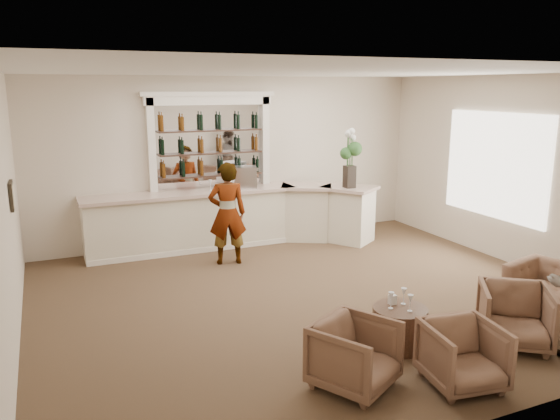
{
  "coord_description": "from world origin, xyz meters",
  "views": [
    {
      "loc": [
        -3.54,
        -6.92,
        3.09
      ],
      "look_at": [
        -0.12,
        0.9,
        1.16
      ],
      "focal_mm": 35.0,
      "sensor_mm": 36.0,
      "label": 1
    }
  ],
  "objects_px": {
    "armchair_left": "(355,355)",
    "armchair_far": "(552,291)",
    "espresso_machine": "(244,177)",
    "flower_vase": "(350,155)",
    "bar_counter": "(235,218)",
    "armchair_center": "(463,355)",
    "sommelier": "(227,213)",
    "armchair_right": "(515,316)",
    "cocktail_table": "(399,327)"
  },
  "relations": [
    {
      "from": "armchair_left",
      "to": "flower_vase",
      "type": "xyz_separation_m",
      "value": [
        2.71,
        4.73,
        1.43
      ]
    },
    {
      "from": "cocktail_table",
      "to": "sommelier",
      "type": "bearing_deg",
      "value": 102.64
    },
    {
      "from": "armchair_center",
      "to": "flower_vase",
      "type": "xyz_separation_m",
      "value": [
        1.67,
        5.17,
        1.45
      ]
    },
    {
      "from": "bar_counter",
      "to": "cocktail_table",
      "type": "xyz_separation_m",
      "value": [
        0.4,
        -4.89,
        -0.32
      ]
    },
    {
      "from": "sommelier",
      "to": "armchair_center",
      "type": "bearing_deg",
      "value": 112.2
    },
    {
      "from": "armchair_left",
      "to": "armchair_right",
      "type": "distance_m",
      "value": 2.28
    },
    {
      "from": "armchair_center",
      "to": "armchair_far",
      "type": "height_order",
      "value": "armchair_center"
    },
    {
      "from": "espresso_machine",
      "to": "flower_vase",
      "type": "xyz_separation_m",
      "value": [
        1.91,
        -0.82,
        0.44
      ]
    },
    {
      "from": "flower_vase",
      "to": "sommelier",
      "type": "bearing_deg",
      "value": -174.54
    },
    {
      "from": "armchair_right",
      "to": "armchair_center",
      "type": "bearing_deg",
      "value": -122.49
    },
    {
      "from": "armchair_left",
      "to": "armchair_far",
      "type": "relative_size",
      "value": 0.76
    },
    {
      "from": "armchair_far",
      "to": "flower_vase",
      "type": "bearing_deg",
      "value": 176.13
    },
    {
      "from": "espresso_machine",
      "to": "armchair_far",
      "type": "bearing_deg",
      "value": -43.37
    },
    {
      "from": "espresso_machine",
      "to": "flower_vase",
      "type": "bearing_deg",
      "value": -4.85
    },
    {
      "from": "armchair_left",
      "to": "armchair_far",
      "type": "height_order",
      "value": "armchair_left"
    },
    {
      "from": "sommelier",
      "to": "armchair_right",
      "type": "relative_size",
      "value": 2.22
    },
    {
      "from": "bar_counter",
      "to": "sommelier",
      "type": "height_order",
      "value": "sommelier"
    },
    {
      "from": "armchair_right",
      "to": "flower_vase",
      "type": "xyz_separation_m",
      "value": [
        0.43,
        4.69,
        1.42
      ]
    },
    {
      "from": "armchair_right",
      "to": "cocktail_table",
      "type": "bearing_deg",
      "value": -165.53
    },
    {
      "from": "sommelier",
      "to": "bar_counter",
      "type": "bearing_deg",
      "value": -104.82
    },
    {
      "from": "armchair_center",
      "to": "armchair_right",
      "type": "height_order",
      "value": "armchair_right"
    },
    {
      "from": "armchair_left",
      "to": "flower_vase",
      "type": "height_order",
      "value": "flower_vase"
    },
    {
      "from": "bar_counter",
      "to": "armchair_far",
      "type": "relative_size",
      "value": 5.49
    },
    {
      "from": "armchair_right",
      "to": "espresso_machine",
      "type": "xyz_separation_m",
      "value": [
        -1.48,
        5.51,
        0.98
      ]
    },
    {
      "from": "bar_counter",
      "to": "espresso_machine",
      "type": "xyz_separation_m",
      "value": [
        0.23,
        0.09,
        0.78
      ]
    },
    {
      "from": "armchair_left",
      "to": "armchair_far",
      "type": "xyz_separation_m",
      "value": [
        3.49,
        0.54,
        -0.02
      ]
    },
    {
      "from": "cocktail_table",
      "to": "armchair_far",
      "type": "relative_size",
      "value": 0.63
    },
    {
      "from": "cocktail_table",
      "to": "armchair_center",
      "type": "xyz_separation_m",
      "value": [
        0.08,
        -1.0,
        0.1
      ]
    },
    {
      "from": "armchair_center",
      "to": "cocktail_table",
      "type": "bearing_deg",
      "value": 102.92
    },
    {
      "from": "bar_counter",
      "to": "sommelier",
      "type": "xyz_separation_m",
      "value": [
        -0.48,
        -0.98,
        0.34
      ]
    },
    {
      "from": "sommelier",
      "to": "armchair_left",
      "type": "distance_m",
      "value": 4.51
    },
    {
      "from": "sommelier",
      "to": "armchair_center",
      "type": "xyz_separation_m",
      "value": [
        0.95,
        -4.92,
        -0.57
      ]
    },
    {
      "from": "sommelier",
      "to": "armchair_far",
      "type": "height_order",
      "value": "sommelier"
    },
    {
      "from": "cocktail_table",
      "to": "armchair_far",
      "type": "distance_m",
      "value": 2.52
    },
    {
      "from": "cocktail_table",
      "to": "armchair_far",
      "type": "height_order",
      "value": "armchair_far"
    },
    {
      "from": "bar_counter",
      "to": "flower_vase",
      "type": "bearing_deg",
      "value": -18.76
    },
    {
      "from": "armchair_center",
      "to": "armchair_left",
      "type": "bearing_deg",
      "value": 165.87
    },
    {
      "from": "armchair_left",
      "to": "espresso_machine",
      "type": "relative_size",
      "value": 1.66
    },
    {
      "from": "sommelier",
      "to": "armchair_left",
      "type": "height_order",
      "value": "sommelier"
    },
    {
      "from": "armchair_center",
      "to": "espresso_machine",
      "type": "xyz_separation_m",
      "value": [
        -0.24,
        5.99,
        1.01
      ]
    },
    {
      "from": "armchair_center",
      "to": "espresso_machine",
      "type": "bearing_deg",
      "value": 100.92
    },
    {
      "from": "armchair_right",
      "to": "sommelier",
      "type": "bearing_deg",
      "value": 152.43
    },
    {
      "from": "armchair_far",
      "to": "flower_vase",
      "type": "xyz_separation_m",
      "value": [
        -0.78,
        4.19,
        1.46
      ]
    },
    {
      "from": "bar_counter",
      "to": "armchair_left",
      "type": "relative_size",
      "value": 7.19
    },
    {
      "from": "cocktail_table",
      "to": "armchair_left",
      "type": "bearing_deg",
      "value": -149.81
    },
    {
      "from": "armchair_far",
      "to": "armchair_left",
      "type": "bearing_deg",
      "value": -95.63
    },
    {
      "from": "cocktail_table",
      "to": "sommelier",
      "type": "height_order",
      "value": "sommelier"
    },
    {
      "from": "espresso_machine",
      "to": "armchair_center",
      "type": "bearing_deg",
      "value": -69.26
    },
    {
      "from": "armchair_left",
      "to": "armchair_center",
      "type": "height_order",
      "value": "armchair_left"
    },
    {
      "from": "flower_vase",
      "to": "bar_counter",
      "type": "bearing_deg",
      "value": 161.24
    }
  ]
}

